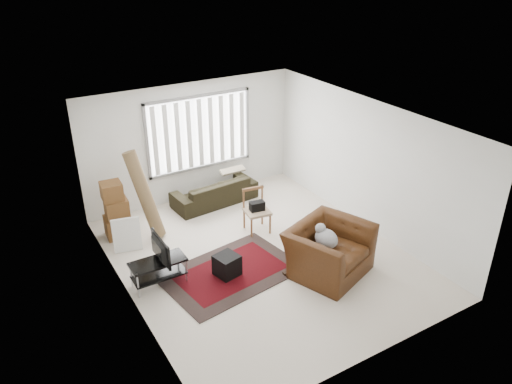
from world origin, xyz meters
TOP-DOWN VIEW (x-y plane):
  - room at (0.03, 0.51)m, footprint 6.00×6.02m
  - persian_rug at (-0.73, -0.15)m, footprint 2.58×1.91m
  - tv_stand at (-1.95, 0.19)m, footprint 0.96×0.43m
  - tv at (-1.95, 0.19)m, footprint 0.10×0.78m
  - subwoofer at (-0.82, -0.18)m, footprint 0.46×0.46m
  - moving_boxes at (-2.07, 2.15)m, footprint 0.51×0.48m
  - white_flatpack at (-2.07, 1.54)m, footprint 0.55×0.27m
  - rolled_rug at (-1.53, 1.91)m, footprint 0.66×0.84m
  - sofa at (0.26, 2.45)m, footprint 2.00×0.99m
  - side_chair at (0.45, 0.89)m, footprint 0.55×0.55m
  - armchair at (0.80, -1.01)m, footprint 1.72×1.61m

SIDE VIEW (x-z plane):
  - persian_rug at x=-0.73m, z-range 0.00..0.02m
  - subwoofer at x=-0.82m, z-range 0.02..0.41m
  - white_flatpack at x=-2.07m, z-range 0.00..0.68m
  - tv_stand at x=-1.95m, z-range 0.11..0.59m
  - sofa at x=0.26m, z-range 0.00..0.75m
  - side_chair at x=0.45m, z-range 0.05..0.95m
  - armchair at x=0.80m, z-range 0.00..1.03m
  - moving_boxes at x=-2.07m, z-range -0.04..1.14m
  - tv at x=-1.95m, z-range 0.48..0.93m
  - rolled_rug at x=-1.53m, z-range 0.00..1.80m
  - room at x=0.03m, z-range 0.40..3.11m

